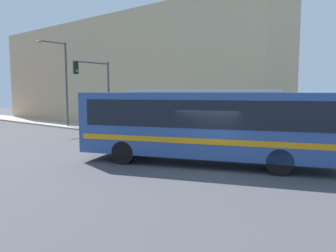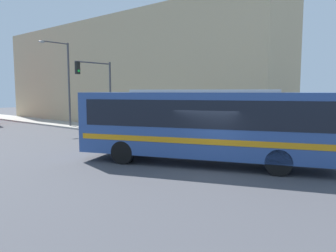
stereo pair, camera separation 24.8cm
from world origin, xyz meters
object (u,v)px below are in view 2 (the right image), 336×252
traffic_light_pole (99,84)px  fire_hydrant (200,135)px  pedestrian_near_corner (192,124)px  street_lamp (65,77)px  pedestrian_mid_block (196,123)px  city_bus (205,121)px

traffic_light_pole → fire_hydrant: bearing=-83.8°
traffic_light_pole → pedestrian_near_corner: 7.92m
fire_hydrant → pedestrian_near_corner: pedestrian_near_corner is taller
traffic_light_pole → street_lamp: street_lamp is taller
pedestrian_near_corner → pedestrian_mid_block: 0.62m
city_bus → traffic_light_pole: bearing=51.3°
fire_hydrant → street_lamp: (-0.13, 14.61, 4.07)m
fire_hydrant → street_lamp: street_lamp is taller
city_bus → street_lamp: size_ratio=1.55×
fire_hydrant → traffic_light_pole: traffic_light_pole is taller
pedestrian_near_corner → pedestrian_mid_block: bearing=-123.1°
pedestrian_near_corner → pedestrian_mid_block: pedestrian_mid_block is taller
street_lamp → traffic_light_pole: bearing=-98.1°
fire_hydrant → city_bus: bearing=-143.8°
city_bus → traffic_light_pole: size_ratio=2.13×
fire_hydrant → street_lamp: bearing=90.5°
city_bus → fire_hydrant: bearing=14.7°
street_lamp → pedestrian_mid_block: street_lamp is taller
city_bus → street_lamp: street_lamp is taller
city_bus → traffic_light_pole: 12.96m
traffic_light_pole → street_lamp: size_ratio=0.73×
traffic_light_pole → pedestrian_mid_block: size_ratio=2.96×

